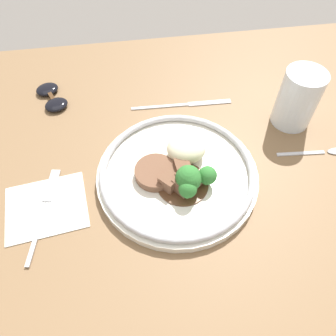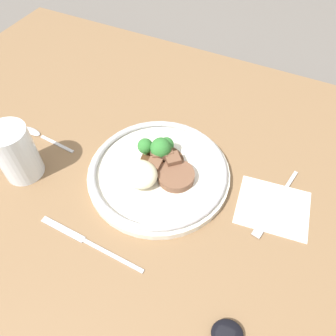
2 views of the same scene
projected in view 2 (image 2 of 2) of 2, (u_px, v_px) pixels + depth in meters
name	position (u px, v px, depth m)	size (l,w,h in m)	color
ground_plane	(152.00, 182.00, 0.71)	(8.00, 8.00, 0.00)	#5B5651
dining_table	(152.00, 175.00, 0.70)	(1.34, 0.91, 0.04)	brown
napkin	(273.00, 207.00, 0.62)	(0.15, 0.13, 0.00)	white
plate	(158.00, 170.00, 0.65)	(0.29, 0.29, 0.07)	silver
juice_glass	(17.00, 155.00, 0.64)	(0.08, 0.08, 0.12)	orange
fork	(273.00, 208.00, 0.62)	(0.05, 0.18, 0.00)	#B7B7BC
knife	(87.00, 242.00, 0.58)	(0.22, 0.02, 0.00)	#B7B7BC
spoon	(38.00, 134.00, 0.74)	(0.15, 0.02, 0.01)	#B7B7BC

